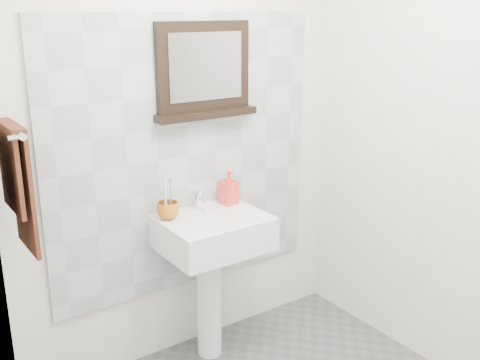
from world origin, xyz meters
name	(u,v)px	position (x,y,z in m)	size (l,w,h in m)	color
back_wall	(186,137)	(0.00, 1.10, 1.25)	(2.00, 0.01, 2.50)	silver
left_wall	(72,249)	(-1.00, 0.00, 1.25)	(0.01, 2.20, 2.50)	silver
right_wall	(478,152)	(1.00, 0.00, 1.25)	(0.01, 2.20, 2.50)	silver
splashback	(187,155)	(0.00, 1.09, 1.15)	(1.60, 0.02, 1.50)	#ACB5BA
pedestal_sink	(212,248)	(0.02, 0.87, 0.68)	(0.55, 0.44, 0.96)	white
toothbrush_cup	(168,210)	(-0.19, 0.97, 0.91)	(0.12, 0.12, 0.09)	#BC5D16
toothbrushes	(167,196)	(-0.19, 0.98, 0.98)	(0.05, 0.04, 0.21)	white
soap_dispenser	(229,188)	(0.20, 0.99, 0.96)	(0.09, 0.09, 0.19)	red
framed_mirror	(204,73)	(0.10, 1.06, 1.59)	(0.59, 0.11, 0.50)	black
towel_bar	(9,128)	(-0.95, 0.85, 1.45)	(0.07, 0.40, 0.03)	silver
hand_towel	(17,178)	(-0.94, 0.85, 1.24)	(0.06, 0.30, 0.55)	#35190E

